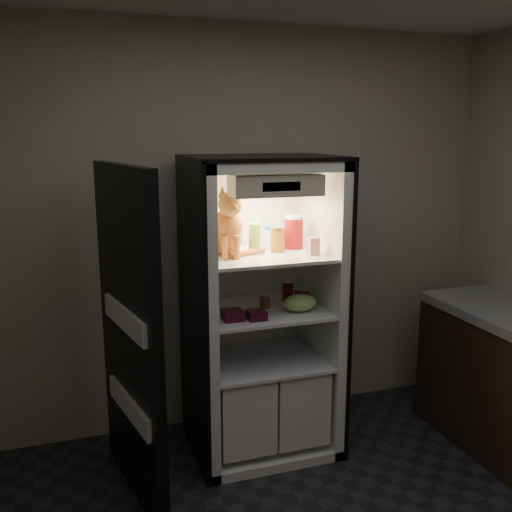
{
  "coord_description": "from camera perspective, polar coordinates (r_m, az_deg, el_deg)",
  "views": [
    {
      "loc": [
        -1.12,
        -1.87,
        2.01
      ],
      "look_at": [
        -0.05,
        1.32,
        1.28
      ],
      "focal_mm": 40.0,
      "sensor_mm": 36.0,
      "label": 1
    }
  ],
  "objects": [
    {
      "name": "refrigerator",
      "position": [
        3.65,
        0.38,
        -7.22
      ],
      "size": [
        0.9,
        0.72,
        1.88
      ],
      "color": "white",
      "rests_on": "floor"
    },
    {
      "name": "mayo_tub",
      "position": [
        3.6,
        1.68,
        1.88
      ],
      "size": [
        0.1,
        0.1,
        0.14
      ],
      "color": "white",
      "rests_on": "refrigerator"
    },
    {
      "name": "condiment_jar",
      "position": [
        3.55,
        0.9,
        -4.47
      ],
      "size": [
        0.07,
        0.07,
        0.09
      ],
      "color": "#543518",
      "rests_on": "refrigerator"
    },
    {
      "name": "cream_carton",
      "position": [
        3.42,
        5.73,
        1.0
      ],
      "size": [
        0.06,
        0.06,
        0.11
      ],
      "primitive_type": "cube",
      "color": "silver",
      "rests_on": "refrigerator"
    },
    {
      "name": "fridge_door",
      "position": [
        3.19,
        -12.48,
        -8.12
      ],
      "size": [
        0.24,
        0.86,
        1.85
      ],
      "rotation": [
        0.0,
        0.0,
        0.21
      ],
      "color": "black",
      "rests_on": "floor"
    },
    {
      "name": "berry_box_left",
      "position": [
        3.33,
        -2.35,
        -5.93
      ],
      "size": [
        0.12,
        0.12,
        0.06
      ],
      "primitive_type": "cube",
      "color": "#520D22",
      "rests_on": "refrigerator"
    },
    {
      "name": "pepper_jar",
      "position": [
        3.6,
        3.78,
        2.41
      ],
      "size": [
        0.12,
        0.12,
        0.21
      ],
      "color": "#A41815",
      "rests_on": "refrigerator"
    },
    {
      "name": "soda_can_c",
      "position": [
        3.55,
        4.85,
        -4.24
      ],
      "size": [
        0.07,
        0.07,
        0.12
      ],
      "color": "black",
      "rests_on": "refrigerator"
    },
    {
      "name": "room_shell",
      "position": [
        2.21,
        12.15,
        1.89
      ],
      "size": [
        3.6,
        3.6,
        3.6
      ],
      "color": "white",
      "rests_on": "floor"
    },
    {
      "name": "salsa_jar",
      "position": [
        3.48,
        2.18,
        1.66
      ],
      "size": [
        0.09,
        0.09,
        0.15
      ],
      "color": "maroon",
      "rests_on": "refrigerator"
    },
    {
      "name": "tabby_cat",
      "position": [
        3.37,
        -2.96,
        2.73
      ],
      "size": [
        0.35,
        0.41,
        0.43
      ],
      "rotation": [
        0.0,
        0.0,
        -0.07
      ],
      "color": "#C25D18",
      "rests_on": "refrigerator"
    },
    {
      "name": "soda_can_a",
      "position": [
        3.69,
        3.2,
        -3.51
      ],
      "size": [
        0.07,
        0.07,
        0.13
      ],
      "color": "black",
      "rests_on": "refrigerator"
    },
    {
      "name": "berry_box_right",
      "position": [
        3.34,
        0.04,
        -5.92
      ],
      "size": [
        0.11,
        0.11,
        0.05
      ],
      "primitive_type": "cube",
      "color": "#520D22",
      "rests_on": "refrigerator"
    },
    {
      "name": "parmesan_shaker",
      "position": [
        3.43,
        -0.16,
        1.75
      ],
      "size": [
        0.07,
        0.07,
        0.18
      ],
      "color": "#248427",
      "rests_on": "refrigerator"
    },
    {
      "name": "soda_can_b",
      "position": [
        3.59,
        4.32,
        -4.15
      ],
      "size": [
        0.06,
        0.06,
        0.11
      ],
      "color": "black",
      "rests_on": "refrigerator"
    },
    {
      "name": "grape_bag",
      "position": [
        3.49,
        4.41,
        -4.69
      ],
      "size": [
        0.21,
        0.15,
        0.1
      ],
      "primitive_type": "ellipsoid",
      "color": "#86AC50",
      "rests_on": "refrigerator"
    }
  ]
}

